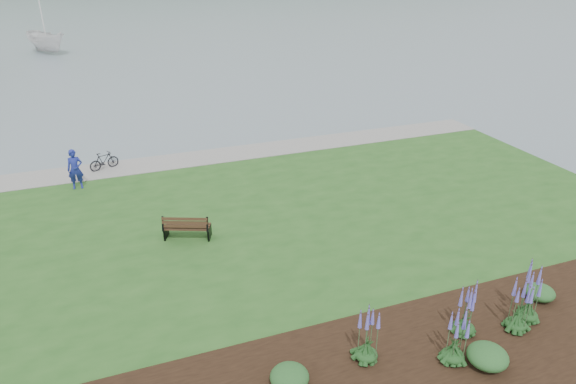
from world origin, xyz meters
The scene contains 16 objects.
ground centered at (0.00, 0.00, 0.00)m, with size 600.00×600.00×0.00m, color slate.
lawn centered at (0.00, -2.00, 0.20)m, with size 34.00×20.00×0.40m, color #23501C.
shoreline_path centered at (0.00, 6.90, 0.42)m, with size 34.00×2.20×0.03m, color gray.
garden_bed centered at (3.00, -9.80, 0.42)m, with size 24.00×4.40×0.04m, color black.
park_bench centered at (-2.00, -1.32, 0.93)m, with size 1.84×1.28×1.06m.
person centered at (-5.84, 5.12, 1.49)m, with size 0.79×0.55×2.18m, color navy.
bicycle_b centered at (-4.58, 7.05, 0.85)m, with size 1.49×0.43×0.90m, color black.
sailboat centered at (-8.87, 46.57, 0.00)m, with size 11.11×11.31×29.30m, color silver.
echium_0 centered at (3.34, -10.18, 1.18)m, with size 0.62×0.62×1.77m.
echium_1 centered at (4.32, -9.38, 1.22)m, with size 0.62×0.62×1.85m.
echium_2 centered at (6.43, -9.54, 1.29)m, with size 0.62×0.62×1.99m.
echium_4 centered at (1.23, -9.34, 1.27)m, with size 0.62×0.62×1.96m.
echium_5 centered at (5.82, -9.76, 1.21)m, with size 0.62×0.62×1.83m.
shrub_0 centered at (-0.97, -9.46, 0.69)m, with size 0.98×0.98×0.49m, color #1E4C21.
shrub_1 centered at (4.09, -10.62, 0.71)m, with size 1.06×1.06×0.53m, color #1E4C21.
shrub_2 centered at (7.56, -8.90, 0.66)m, with size 0.88×0.88×0.44m, color #1E4C21.
Camera 1 is at (-4.37, -18.39, 10.17)m, focal length 32.00 mm.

